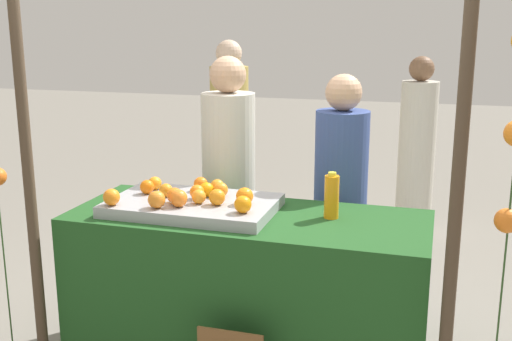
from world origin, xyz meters
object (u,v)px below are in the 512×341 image
Objects in this scene: orange_0 at (166,190)px; vendor_left at (229,198)px; orange_1 at (197,192)px; stall_counter at (248,292)px; vendor_right at (340,215)px; juice_bottle at (332,196)px.

vendor_left is at bearing 76.82° from orange_0.
vendor_left reaches higher than orange_1.
stall_counter is at bearing -62.59° from vendor_left.
vendor_left is at bearing 178.42° from vendor_right.
stall_counter is 25.42× the size of orange_0.
vendor_left is (0.14, 0.61, -0.20)m from orange_0.
vendor_left is (-0.03, 0.61, -0.20)m from orange_1.
vendor_right is (0.84, 0.59, -0.24)m from orange_0.
juice_bottle is 0.15× the size of vendor_right.
juice_bottle reaches higher than stall_counter.
vendor_right reaches higher than juice_bottle.
stall_counter is 0.60m from orange_1.
juice_bottle is (0.70, 0.08, 0.01)m from orange_1.
orange_0 is 0.18m from orange_1.
juice_bottle is at bearing 6.18° from orange_1.
vendor_left is (-0.73, 0.53, -0.21)m from juice_bottle.
stall_counter is 23.84× the size of orange_1.
orange_1 is 0.92m from vendor_right.
vendor_right is (0.70, -0.02, -0.04)m from vendor_left.
vendor_right reaches higher than orange_0.
orange_0 is at bearing -103.18° from vendor_left.
orange_0 is 1.05m from vendor_right.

